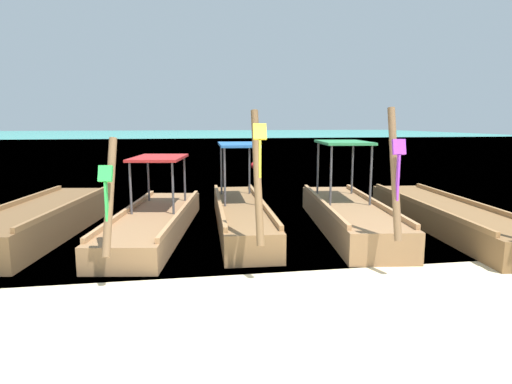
{
  "coord_description": "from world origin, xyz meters",
  "views": [
    {
      "loc": [
        -1.43,
        -5.04,
        2.45
      ],
      "look_at": [
        0.0,
        3.59,
        1.02
      ],
      "focal_mm": 30.32,
      "sensor_mm": 36.0,
      "label": 1
    }
  ],
  "objects_px": {
    "longtail_boat_turquoise_ribbon": "(43,220)",
    "longtail_boat_violet_ribbon": "(348,214)",
    "longtail_boat_yellow_ribbon": "(241,213)",
    "longtail_boat_red_ribbon": "(446,216)",
    "longtail_boat_green_ribbon": "(154,221)",
    "mooring_buoy_near": "(254,165)"
  },
  "relations": [
    {
      "from": "longtail_boat_yellow_ribbon",
      "to": "mooring_buoy_near",
      "type": "height_order",
      "value": "longtail_boat_yellow_ribbon"
    },
    {
      "from": "mooring_buoy_near",
      "to": "longtail_boat_green_ribbon",
      "type": "bearing_deg",
      "value": -108.54
    },
    {
      "from": "longtail_boat_violet_ribbon",
      "to": "mooring_buoy_near",
      "type": "relative_size",
      "value": 15.53
    },
    {
      "from": "longtail_boat_green_ribbon",
      "to": "mooring_buoy_near",
      "type": "distance_m",
      "value": 13.41
    },
    {
      "from": "longtail_boat_turquoise_ribbon",
      "to": "mooring_buoy_near",
      "type": "xyz_separation_m",
      "value": [
        6.64,
        12.45,
        -0.15
      ]
    },
    {
      "from": "longtail_boat_violet_ribbon",
      "to": "mooring_buoy_near",
      "type": "bearing_deg",
      "value": 90.39
    },
    {
      "from": "longtail_boat_yellow_ribbon",
      "to": "mooring_buoy_near",
      "type": "relative_size",
      "value": 16.62
    },
    {
      "from": "longtail_boat_yellow_ribbon",
      "to": "longtail_boat_turquoise_ribbon",
      "type": "bearing_deg",
      "value": 179.26
    },
    {
      "from": "longtail_boat_yellow_ribbon",
      "to": "longtail_boat_violet_ribbon",
      "type": "distance_m",
      "value": 2.46
    },
    {
      "from": "longtail_boat_turquoise_ribbon",
      "to": "longtail_boat_violet_ribbon",
      "type": "bearing_deg",
      "value": -4.69
    },
    {
      "from": "longtail_boat_green_ribbon",
      "to": "longtail_boat_red_ribbon",
      "type": "height_order",
      "value": "longtail_boat_red_ribbon"
    },
    {
      "from": "longtail_boat_turquoise_ribbon",
      "to": "longtail_boat_yellow_ribbon",
      "type": "distance_m",
      "value": 4.31
    },
    {
      "from": "longtail_boat_red_ribbon",
      "to": "longtail_boat_yellow_ribbon",
      "type": "bearing_deg",
      "value": 170.87
    },
    {
      "from": "longtail_boat_yellow_ribbon",
      "to": "longtail_boat_red_ribbon",
      "type": "relative_size",
      "value": 0.9
    },
    {
      "from": "mooring_buoy_near",
      "to": "longtail_boat_yellow_ribbon",
      "type": "bearing_deg",
      "value": -100.53
    },
    {
      "from": "longtail_boat_yellow_ribbon",
      "to": "longtail_boat_red_ribbon",
      "type": "xyz_separation_m",
      "value": [
        4.71,
        -0.76,
        -0.06
      ]
    },
    {
      "from": "longtail_boat_violet_ribbon",
      "to": "longtail_boat_green_ribbon",
      "type": "bearing_deg",
      "value": 176.18
    },
    {
      "from": "longtail_boat_yellow_ribbon",
      "to": "longtail_boat_red_ribbon",
      "type": "distance_m",
      "value": 4.77
    },
    {
      "from": "longtail_boat_violet_ribbon",
      "to": "mooring_buoy_near",
      "type": "xyz_separation_m",
      "value": [
        -0.09,
        13.0,
        -0.17
      ]
    },
    {
      "from": "longtail_boat_green_ribbon",
      "to": "longtail_boat_violet_ribbon",
      "type": "bearing_deg",
      "value": -3.82
    },
    {
      "from": "longtail_boat_turquoise_ribbon",
      "to": "longtail_boat_red_ribbon",
      "type": "bearing_deg",
      "value": -5.15
    },
    {
      "from": "longtail_boat_red_ribbon",
      "to": "mooring_buoy_near",
      "type": "distance_m",
      "value": 13.48
    }
  ]
}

